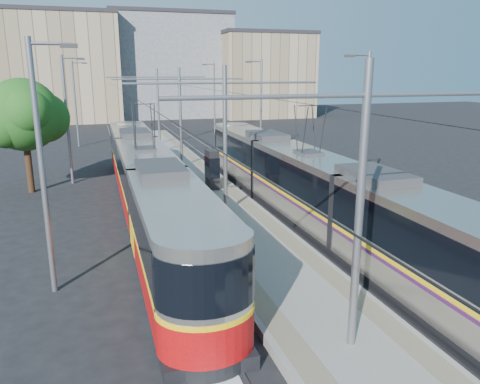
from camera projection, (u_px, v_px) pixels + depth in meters
name	position (u px, v px, depth m)	size (l,w,h in m)	color
ground	(289.00, 287.00, 15.70)	(160.00, 160.00, 0.00)	black
platform	(190.00, 177.00, 31.39)	(4.00, 50.00, 0.30)	gray
tactile_strip_left	(169.00, 176.00, 30.94)	(0.70, 50.00, 0.01)	gray
tactile_strip_right	(211.00, 173.00, 31.76)	(0.70, 50.00, 0.01)	gray
rails	(190.00, 179.00, 31.42)	(8.71, 70.00, 0.03)	gray
track_arrow	(204.00, 355.00, 11.89)	(1.20, 5.00, 0.01)	silver
tram_left	(147.00, 181.00, 23.23)	(2.43, 27.82, 5.50)	black
tram_right	(307.00, 183.00, 22.20)	(2.43, 27.83, 5.50)	black
catenary	(198.00, 115.00, 27.66)	(9.20, 70.00, 7.00)	gray
street_lamps	(178.00, 111.00, 34.08)	(15.18, 38.22, 8.00)	gray
shelter	(212.00, 169.00, 27.31)	(0.69, 1.07, 2.29)	black
tree	(29.00, 116.00, 27.11)	(4.60, 4.25, 6.68)	#382314
building_left	(61.00, 68.00, 66.48)	(16.32, 12.24, 15.03)	tan
building_centre	(168.00, 66.00, 74.66)	(18.36, 14.28, 15.70)	gray
building_right	(263.00, 75.00, 73.44)	(14.28, 10.20, 12.90)	tan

